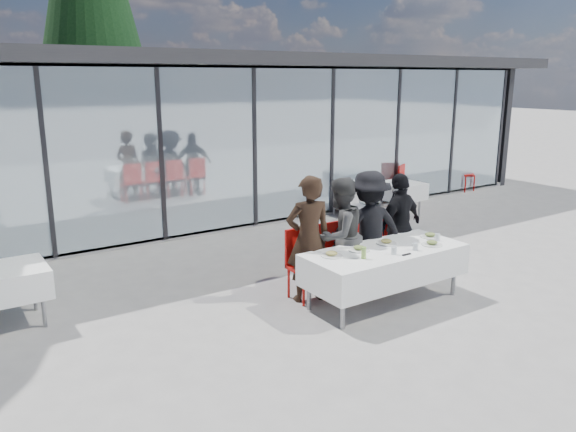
# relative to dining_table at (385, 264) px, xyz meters

# --- Properties ---
(ground) EXTENTS (90.00, 90.00, 0.00)m
(ground) POSITION_rel_dining_table_xyz_m (-0.49, 0.35, -0.54)
(ground) COLOR #989591
(ground) RESTS_ON ground
(pavilion) EXTENTS (14.80, 8.80, 3.44)m
(pavilion) POSITION_rel_dining_table_xyz_m (1.52, 8.52, 1.61)
(pavilion) COLOR gray
(pavilion) RESTS_ON ground
(dining_table) EXTENTS (2.26, 0.96, 0.75)m
(dining_table) POSITION_rel_dining_table_xyz_m (0.00, 0.00, 0.00)
(dining_table) COLOR white
(dining_table) RESTS_ON ground
(diner_a) EXTENTS (0.77, 0.77, 1.74)m
(diner_a) POSITION_rel_dining_table_xyz_m (-0.81, 0.63, 0.33)
(diner_a) COLOR #2F1F14
(diner_a) RESTS_ON ground
(diner_chair_a) EXTENTS (0.44, 0.44, 0.97)m
(diner_chair_a) POSITION_rel_dining_table_xyz_m (-0.81, 0.75, -0.00)
(diner_chair_a) COLOR red
(diner_chair_a) RESTS_ON ground
(diner_b) EXTENTS (0.96, 0.96, 1.66)m
(diner_b) POSITION_rel_dining_table_xyz_m (-0.28, 0.63, 0.29)
(diner_b) COLOR #444444
(diner_b) RESTS_ON ground
(diner_chair_b) EXTENTS (0.44, 0.44, 0.97)m
(diner_chair_b) POSITION_rel_dining_table_xyz_m (-0.28, 0.75, -0.00)
(diner_chair_b) COLOR red
(diner_chair_b) RESTS_ON ground
(diner_c) EXTENTS (1.35, 1.35, 1.70)m
(diner_c) POSITION_rel_dining_table_xyz_m (0.26, 0.63, 0.31)
(diner_c) COLOR black
(diner_c) RESTS_ON ground
(diner_chair_c) EXTENTS (0.44, 0.44, 0.97)m
(diner_chair_c) POSITION_rel_dining_table_xyz_m (0.26, 0.75, -0.00)
(diner_chair_c) COLOR red
(diner_chair_c) RESTS_ON ground
(diner_d) EXTENTS (1.09, 1.09, 1.61)m
(diner_d) POSITION_rel_dining_table_xyz_m (0.88, 0.63, 0.27)
(diner_d) COLOR black
(diner_d) RESTS_ON ground
(diner_chair_d) EXTENTS (0.44, 0.44, 0.97)m
(diner_chair_d) POSITION_rel_dining_table_xyz_m (0.88, 0.75, -0.00)
(diner_chair_d) COLOR red
(diner_chair_d) RESTS_ON ground
(plate_a) EXTENTS (0.28, 0.28, 0.07)m
(plate_a) POSITION_rel_dining_table_xyz_m (-0.78, 0.16, 0.24)
(plate_a) COLOR white
(plate_a) RESTS_ON dining_table
(plate_b) EXTENTS (0.28, 0.28, 0.07)m
(plate_b) POSITION_rel_dining_table_xyz_m (-0.33, 0.15, 0.24)
(plate_b) COLOR white
(plate_b) RESTS_ON dining_table
(plate_c) EXTENTS (0.28, 0.28, 0.07)m
(plate_c) POSITION_rel_dining_table_xyz_m (0.19, 0.18, 0.24)
(plate_c) COLOR white
(plate_c) RESTS_ON dining_table
(plate_d) EXTENTS (0.28, 0.28, 0.07)m
(plate_d) POSITION_rel_dining_table_xyz_m (0.94, 0.07, 0.24)
(plate_d) COLOR white
(plate_d) RESTS_ON dining_table
(plate_extra) EXTENTS (0.28, 0.28, 0.07)m
(plate_extra) POSITION_rel_dining_table_xyz_m (0.66, -0.22, 0.24)
(plate_extra) COLOR white
(plate_extra) RESTS_ON dining_table
(juice_bottle) EXTENTS (0.06, 0.06, 0.15)m
(juice_bottle) POSITION_rel_dining_table_xyz_m (-0.50, -0.14, 0.29)
(juice_bottle) COLOR #8BB94D
(juice_bottle) RESTS_ON dining_table
(drinking_glasses) EXTENTS (1.02, 0.22, 0.10)m
(drinking_glasses) POSITION_rel_dining_table_xyz_m (0.38, -0.19, 0.26)
(drinking_glasses) COLOR silver
(drinking_glasses) RESTS_ON dining_table
(folded_eyeglasses) EXTENTS (0.14, 0.03, 0.01)m
(folded_eyeglasses) POSITION_rel_dining_table_xyz_m (0.06, -0.34, 0.22)
(folded_eyeglasses) COLOR black
(folded_eyeglasses) RESTS_ON dining_table
(spare_table_left) EXTENTS (0.86, 0.86, 0.74)m
(spare_table_left) POSITION_rel_dining_table_xyz_m (-4.31, 2.02, 0.02)
(spare_table_left) COLOR white
(spare_table_left) RESTS_ON ground
(spare_table_right) EXTENTS (0.86, 0.86, 0.74)m
(spare_table_right) POSITION_rel_dining_table_xyz_m (3.69, 3.43, 0.02)
(spare_table_right) COLOR white
(spare_table_right) RESTS_ON ground
(spare_chair_a) EXTENTS (0.62, 0.62, 0.97)m
(spare_chair_a) POSITION_rel_dining_table_xyz_m (7.05, 4.54, -0.00)
(spare_chair_a) COLOR red
(spare_chair_a) RESTS_ON ground
(spare_chair_b) EXTENTS (0.60, 0.60, 0.97)m
(spare_chair_b) POSITION_rel_dining_table_xyz_m (4.37, 4.25, -0.00)
(spare_chair_b) COLOR red
(spare_chair_b) RESTS_ON ground
(lounger) EXTENTS (0.73, 1.39, 0.72)m
(lounger) POSITION_rel_dining_table_xyz_m (2.80, 3.91, -0.28)
(lounger) COLOR silver
(lounger) RESTS_ON ground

